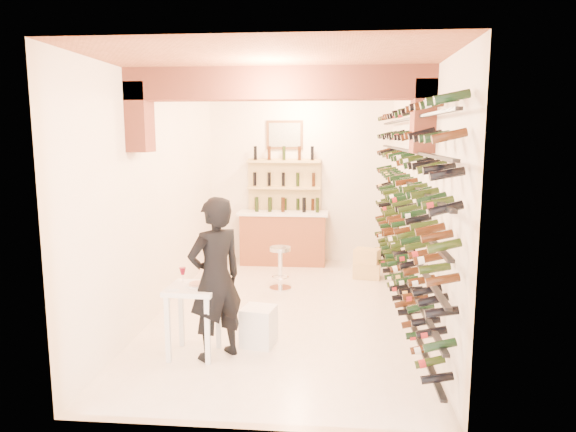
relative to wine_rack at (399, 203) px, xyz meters
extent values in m
plane|color=white|center=(-1.53, 0.00, -1.55)|extent=(6.00, 6.00, 0.00)
cube|color=white|center=(-1.53, 3.00, 0.05)|extent=(3.50, 0.02, 3.20)
cube|color=white|center=(-1.53, -3.00, 0.05)|extent=(3.50, 0.02, 3.20)
cube|color=white|center=(-3.28, 0.00, 0.05)|extent=(0.02, 6.00, 3.20)
cube|color=white|center=(0.22, 0.00, 0.05)|extent=(0.02, 6.00, 3.20)
cube|color=#A35A3A|center=(-1.53, 0.00, 1.65)|extent=(3.50, 6.00, 0.02)
cube|color=#A14E38|center=(-1.53, -1.00, 1.47)|extent=(3.50, 0.35, 0.36)
cube|color=#A14E38|center=(-3.16, -1.00, 1.10)|extent=(0.24, 0.35, 0.80)
cube|color=#A14E38|center=(0.10, -1.00, 1.10)|extent=(0.24, 0.35, 0.80)
cube|color=black|center=(0.06, 0.00, -1.30)|extent=(0.06, 5.70, 0.03)
cube|color=black|center=(0.06, 0.00, -0.90)|extent=(0.06, 5.70, 0.03)
cube|color=black|center=(0.06, 0.00, -0.50)|extent=(0.06, 5.70, 0.03)
cube|color=black|center=(0.06, 0.00, -0.10)|extent=(0.06, 5.70, 0.03)
cube|color=black|center=(0.06, 0.00, 0.30)|extent=(0.06, 5.70, 0.03)
cube|color=black|center=(0.06, 0.00, 0.70)|extent=(0.06, 5.70, 0.03)
cube|color=black|center=(0.06, 0.00, 1.10)|extent=(0.06, 5.70, 0.03)
cube|color=brown|center=(-1.83, 2.65, -1.07)|extent=(1.60, 0.55, 0.96)
cube|color=white|center=(-1.83, 2.65, -0.56)|extent=(1.70, 0.62, 0.05)
cube|color=tan|center=(-1.83, 2.92, -0.55)|extent=(1.40, 0.10, 2.00)
cube|color=tan|center=(-1.83, 2.82, -1.10)|extent=(1.40, 0.28, 0.04)
cube|color=tan|center=(-1.83, 2.82, -0.60)|extent=(1.40, 0.28, 0.04)
cube|color=tan|center=(-1.83, 2.82, -0.10)|extent=(1.40, 0.28, 0.04)
cube|color=tan|center=(-1.83, 2.82, 0.40)|extent=(1.40, 0.28, 0.04)
cube|color=brown|center=(-1.83, 2.97, 0.90)|extent=(0.70, 0.04, 0.55)
cube|color=#99998C|center=(-1.83, 2.94, 0.90)|extent=(0.60, 0.01, 0.45)
cube|color=white|center=(-2.42, -1.57, -0.78)|extent=(0.57, 0.57, 0.05)
cube|color=white|center=(-2.65, -1.79, -1.18)|extent=(0.05, 0.05, 0.74)
cube|color=white|center=(-2.21, -1.80, -1.18)|extent=(0.05, 0.05, 0.74)
cube|color=white|center=(-2.63, -1.34, -1.18)|extent=(0.05, 0.05, 0.74)
cube|color=white|center=(-2.19, -1.36, -1.18)|extent=(0.05, 0.05, 0.74)
cylinder|color=white|center=(-2.37, -1.55, -0.74)|extent=(0.25, 0.25, 0.02)
cylinder|color=#BF7266|center=(-2.37, -1.55, -0.73)|extent=(0.19, 0.19, 0.02)
cube|color=white|center=(-2.61, -1.70, -0.74)|extent=(0.16, 0.16, 0.02)
cylinder|color=white|center=(-2.58, -1.42, -0.75)|extent=(0.07, 0.07, 0.00)
cylinder|color=white|center=(-2.58, -1.42, -0.70)|extent=(0.01, 0.01, 0.09)
cone|color=maroon|center=(-2.58, -1.42, -0.63)|extent=(0.08, 0.08, 0.08)
cube|color=white|center=(-1.74, -1.24, -1.32)|extent=(0.43, 0.43, 0.46)
imported|color=black|center=(-2.16, -1.61, -0.65)|extent=(0.77, 0.77, 1.80)
cylinder|color=silver|center=(-1.72, 0.99, -1.53)|extent=(0.36, 0.36, 0.03)
cylinder|color=silver|center=(-1.72, 0.99, -1.22)|extent=(0.07, 0.07, 0.62)
cylinder|color=silver|center=(-1.72, 0.99, -0.89)|extent=(0.34, 0.34, 0.06)
torus|color=silver|center=(-1.72, 0.99, -1.35)|extent=(0.27, 0.27, 0.02)
cube|color=#E8C37F|center=(-0.29, 1.76, -1.41)|extent=(0.49, 0.38, 0.27)
cube|color=#E8C37F|center=(-0.29, 1.76, -1.16)|extent=(0.48, 0.41, 0.24)
camera|label=1|loc=(-0.89, -6.93, 0.90)|focal=32.01mm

